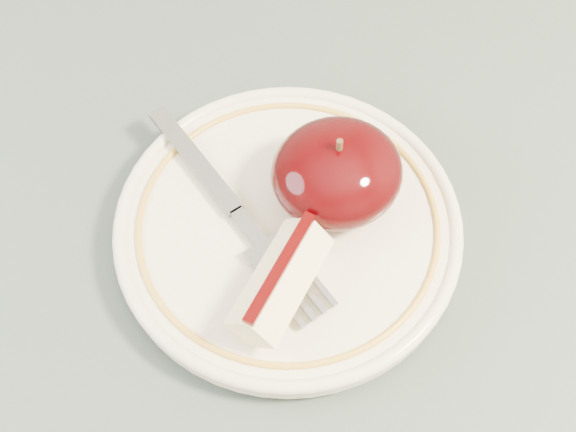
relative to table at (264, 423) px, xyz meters
name	(u,v)px	position (x,y,z in m)	size (l,w,h in m)	color
table	(264,423)	(0.00, 0.00, 0.00)	(0.90, 0.90, 0.75)	brown
plate	(288,227)	(0.05, 0.08, 0.10)	(0.22, 0.22, 0.02)	beige
apple_half	(337,173)	(0.09, 0.09, 0.13)	(0.08, 0.08, 0.06)	black
apple_wedge	(281,281)	(0.03, 0.04, 0.12)	(0.08, 0.08, 0.04)	#FAECB8
fork	(237,213)	(0.02, 0.10, 0.11)	(0.06, 0.19, 0.00)	gray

